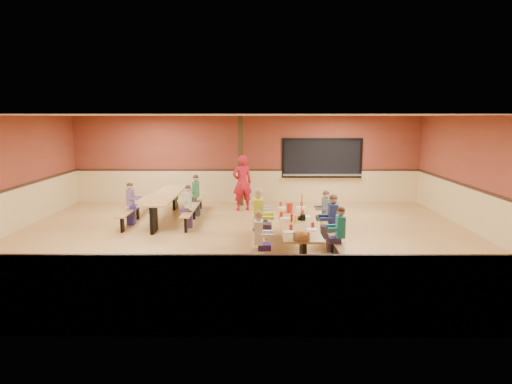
{
  "coord_description": "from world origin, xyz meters",
  "views": [
    {
      "loc": [
        0.38,
        -10.8,
        2.96
      ],
      "look_at": [
        0.33,
        0.17,
        1.15
      ],
      "focal_mm": 32.0,
      "sensor_mm": 36.0,
      "label": 1
    }
  ],
  "objects": [
    {
      "name": "room_envelope",
      "position": [
        0.0,
        0.0,
        0.69
      ],
      "size": [
        12.04,
        10.04,
        3.02
      ],
      "color": "brown",
      "rests_on": "ground"
    },
    {
      "name": "seated_child_tan_sec",
      "position": [
        -1.49,
        1.19,
        0.57
      ],
      "size": [
        0.34,
        0.28,
        1.15
      ],
      "primitive_type": null,
      "color": "#B5B391",
      "rests_on": "ground"
    },
    {
      "name": "place_settings",
      "position": [
        1.22,
        -1.07,
        0.8
      ],
      "size": [
        0.65,
        3.3,
        0.11
      ],
      "primitive_type": null,
      "color": "beige",
      "rests_on": "cafeteria_table_main"
    },
    {
      "name": "punch_pitcher",
      "position": [
        1.12,
        -0.33,
        0.85
      ],
      "size": [
        0.16,
        0.16,
        0.22
      ],
      "primitive_type": "cylinder",
      "color": "#B12117",
      "rests_on": "cafeteria_table_main"
    },
    {
      "name": "standing_woman",
      "position": [
        -0.12,
        3.56,
        0.88
      ],
      "size": [
        0.75,
        0.61,
        1.77
      ],
      "primitive_type": "imported",
      "rotation": [
        0.0,
        0.0,
        3.47
      ],
      "color": "#AE1320",
      "rests_on": "ground"
    },
    {
      "name": "cafeteria_table_second",
      "position": [
        -2.32,
        2.25,
        0.53
      ],
      "size": [
        1.91,
        3.7,
        0.74
      ],
      "color": "olive",
      "rests_on": "ground"
    },
    {
      "name": "seated_child_purple_sec",
      "position": [
        -3.14,
        1.54,
        0.58
      ],
      "size": [
        0.35,
        0.28,
        1.17
      ],
      "primitive_type": null,
      "color": "#6F4C78",
      "rests_on": "ground"
    },
    {
      "name": "structural_post",
      "position": [
        -0.2,
        4.4,
        1.5
      ],
      "size": [
        0.18,
        0.18,
        3.0
      ],
      "primitive_type": "cube",
      "color": "black",
      "rests_on": "ground"
    },
    {
      "name": "seated_child_navy_right",
      "position": [
        2.04,
        -0.94,
        0.63
      ],
      "size": [
        0.4,
        0.32,
        1.26
      ],
      "primitive_type": null,
      "color": "navy",
      "rests_on": "ground"
    },
    {
      "name": "seated_child_white_left",
      "position": [
        0.39,
        -2.35,
        0.59
      ],
      "size": [
        0.36,
        0.29,
        1.19
      ],
      "primitive_type": null,
      "color": "white",
      "rests_on": "ground"
    },
    {
      "name": "seated_adult_yellow",
      "position": [
        0.39,
        -0.8,
        0.69
      ],
      "size": [
        0.45,
        0.37,
        1.37
      ],
      "primitive_type": null,
      "color": "#CAE128",
      "rests_on": "ground"
    },
    {
      "name": "napkin_dispenser",
      "position": [
        1.36,
        -1.11,
        0.8
      ],
      "size": [
        0.1,
        0.14,
        0.13
      ],
      "primitive_type": "cube",
      "color": "black",
      "rests_on": "cafeteria_table_main"
    },
    {
      "name": "seated_child_green_sec",
      "position": [
        -1.49,
        2.71,
        0.62
      ],
      "size": [
        0.38,
        0.31,
        1.23
      ],
      "primitive_type": null,
      "color": "#307344",
      "rests_on": "ground"
    },
    {
      "name": "seated_child_char_right",
      "position": [
        2.04,
        0.14,
        0.58
      ],
      "size": [
        0.35,
        0.29,
        1.17
      ],
      "primitive_type": null,
      "color": "#495053",
      "rests_on": "ground"
    },
    {
      "name": "table_paddle",
      "position": [
        1.34,
        -1.04,
        0.88
      ],
      "size": [
        0.16,
        0.16,
        0.56
      ],
      "color": "black",
      "rests_on": "cafeteria_table_main"
    },
    {
      "name": "seated_child_grey_left",
      "position": [
        0.39,
        0.06,
        0.57
      ],
      "size": [
        0.34,
        0.28,
        1.15
      ],
      "primitive_type": null,
      "color": "#AFAFAF",
      "rests_on": "ground"
    },
    {
      "name": "condiment_ketchup",
      "position": [
        1.1,
        -1.27,
        0.82
      ],
      "size": [
        0.06,
        0.06,
        0.17
      ],
      "primitive_type": "cylinder",
      "color": "#B2140F",
      "rests_on": "cafeteria_table_main"
    },
    {
      "name": "seated_child_teal_right",
      "position": [
        2.04,
        -1.86,
        0.59
      ],
      "size": [
        0.35,
        0.29,
        1.17
      ],
      "primitive_type": null,
      "color": "teal",
      "rests_on": "ground"
    },
    {
      "name": "ground",
      "position": [
        0.0,
        0.0,
        0.0
      ],
      "size": [
        12.0,
        12.0,
        0.0
      ],
      "primitive_type": "plane",
      "color": "olive",
      "rests_on": "ground"
    },
    {
      "name": "cafeteria_table_main",
      "position": [
        1.22,
        -1.07,
        0.53
      ],
      "size": [
        1.91,
        3.7,
        0.74
      ],
      "color": "olive",
      "rests_on": "ground"
    },
    {
      "name": "chip_bowl",
      "position": [
        1.18,
        -2.72,
        0.81
      ],
      "size": [
        0.32,
        0.32,
        0.15
      ],
      "primitive_type": null,
      "color": "orange",
      "rests_on": "cafeteria_table_main"
    },
    {
      "name": "kitchen_pass_through",
      "position": [
        2.6,
        4.96,
        1.49
      ],
      "size": [
        2.78,
        0.28,
        1.38
      ],
      "color": "black",
      "rests_on": "ground"
    },
    {
      "name": "condiment_mustard",
      "position": [
        1.18,
        -1.38,
        0.82
      ],
      "size": [
        0.06,
        0.06,
        0.17
      ],
      "primitive_type": "cylinder",
      "color": "yellow",
      "rests_on": "cafeteria_table_main"
    }
  ]
}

